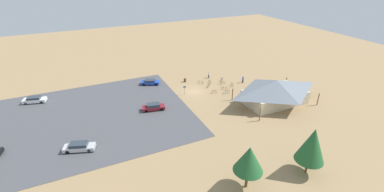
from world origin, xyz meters
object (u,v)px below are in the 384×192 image
at_px(bike_pavilion, 276,90).
at_px(trash_bin, 185,80).
at_px(bicycle_black_edge_south, 222,83).
at_px(car_blue_inner_stall, 150,82).
at_px(bicycle_yellow_by_bin, 210,82).
at_px(car_maroon_second_row, 153,107).
at_px(bicycle_purple_lone_west, 224,88).
at_px(car_white_end_stall, 34,100).
at_px(bicycle_orange_front_row, 208,86).
at_px(pine_far_east, 249,159).
at_px(pine_center, 312,145).
at_px(lot_sign, 185,89).
at_px(bicycle_green_yard_right, 227,92).
at_px(visitor_crossing_yard, 243,79).
at_px(bicycle_red_back_row, 214,92).
at_px(bicycle_silver_edge_north, 201,82).
at_px(bicycle_white_yard_center, 232,85).
at_px(bicycle_blue_near_porch, 222,79).

xyz_separation_m(bike_pavilion, trash_bin, (12.77, -18.23, -2.47)).
xyz_separation_m(bicycle_black_edge_south, car_blue_inner_stall, (16.08, -7.33, 0.30)).
bearing_deg(bicycle_black_edge_south, bicycle_yellow_by_bin, -40.52).
bearing_deg(car_maroon_second_row, bicycle_purple_lone_west, -172.44).
distance_m(bicycle_black_edge_south, car_white_end_stall, 42.08).
xyz_separation_m(trash_bin, bicycle_orange_front_row, (-3.81, 5.34, -0.06)).
bearing_deg(trash_bin, pine_far_east, 79.38).
relative_size(bike_pavilion, car_blue_inner_stall, 3.26).
bearing_deg(pine_far_east, bicycle_orange_front_row, -109.09).
relative_size(bicycle_orange_front_row, car_maroon_second_row, 0.27).
height_order(pine_center, bicycle_black_edge_south, pine_center).
bearing_deg(bicycle_purple_lone_west, lot_sign, -8.96).
height_order(pine_far_east, bicycle_green_yard_right, pine_far_east).
distance_m(pine_center, bicycle_orange_front_row, 31.93).
height_order(bicycle_yellow_by_bin, visitor_crossing_yard, visitor_crossing_yard).
xyz_separation_m(trash_bin, car_white_end_stall, (33.56, -3.17, 0.27)).
bearing_deg(bicycle_red_back_row, bicycle_green_yard_right, 150.23).
height_order(pine_far_east, visitor_crossing_yard, pine_far_east).
relative_size(bicycle_green_yard_right, bicycle_silver_edge_north, 1.39).
height_order(bicycle_white_yard_center, bicycle_purple_lone_west, bicycle_white_yard_center).
bearing_deg(bicycle_red_back_row, bicycle_purple_lone_west, -168.23).
xyz_separation_m(bicycle_silver_edge_north, bicycle_yellow_by_bin, (-2.18, 0.70, 0.00)).
height_order(pine_far_east, bicycle_orange_front_row, pine_far_east).
xyz_separation_m(bike_pavilion, bicycle_yellow_by_bin, (7.47, -14.98, -2.57)).
distance_m(pine_center, car_blue_inner_stall, 40.76).
bearing_deg(bicycle_purple_lone_west, pine_center, 82.29).
xyz_separation_m(bicycle_purple_lone_west, bicycle_silver_edge_north, (3.47, -5.62, -0.01)).
relative_size(bicycle_green_yard_right, bicycle_blue_near_porch, 1.35).
xyz_separation_m(bicycle_green_yard_right, car_blue_inner_stall, (14.27, -12.32, 0.32)).
height_order(bicycle_white_yard_center, bicycle_red_back_row, bicycle_white_yard_center).
height_order(bicycle_red_back_row, bicycle_yellow_by_bin, same).
distance_m(bicycle_green_yard_right, bicycle_purple_lone_west, 2.23).
height_order(pine_center, bicycle_white_yard_center, pine_center).
bearing_deg(bike_pavilion, car_maroon_second_row, -17.46).
xyz_separation_m(bicycle_green_yard_right, bicycle_yellow_by_bin, (0.56, -7.02, -0.03)).
height_order(bike_pavilion, bicycle_black_edge_south, bike_pavilion).
bearing_deg(bike_pavilion, bicycle_blue_near_porch, -75.21).
xyz_separation_m(bicycle_green_yard_right, visitor_crossing_yard, (-7.01, -3.75, 0.56)).
bearing_deg(bicycle_blue_near_porch, bicycle_red_back_row, 45.97).
xyz_separation_m(pine_far_east, bicycle_red_back_row, (-10.06, -26.86, -4.25)).
xyz_separation_m(bicycle_white_yard_center, bicycle_orange_front_row, (5.50, -1.85, 0.00)).
distance_m(lot_sign, bicycle_purple_lone_west, 9.76).
bearing_deg(car_blue_inner_stall, car_maroon_second_row, 76.04).
bearing_deg(bicycle_yellow_by_bin, car_maroon_second_row, 23.51).
distance_m(bicycle_green_yard_right, bicycle_black_edge_south, 5.31).
xyz_separation_m(bike_pavilion, bicycle_black_edge_south, (5.10, -12.95, -2.52)).
xyz_separation_m(bicycle_red_back_row, car_white_end_stall, (36.92, -12.01, 0.37)).
bearing_deg(bicycle_green_yard_right, car_maroon_second_row, 1.01).
bearing_deg(bicycle_green_yard_right, bicycle_silver_edge_north, -70.45).
height_order(pine_center, bicycle_orange_front_row, pine_center).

